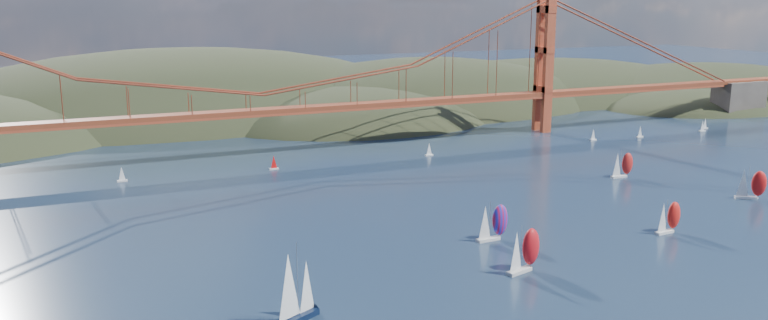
{
  "coord_description": "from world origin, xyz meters",
  "views": [
    {
      "loc": [
        -67.14,
        -77.68,
        55.91
      ],
      "look_at": [
        7.32,
        90.0,
        15.6
      ],
      "focal_mm": 35.0,
      "sensor_mm": 36.0,
      "label": 1
    }
  ],
  "objects_px": {
    "racer_2": "(751,184)",
    "sloop_navy": "(294,288)",
    "racer_rwb": "(492,222)",
    "racer_0": "(523,250)",
    "racer_3": "(622,164)",
    "racer_1": "(668,217)"
  },
  "relations": [
    {
      "from": "racer_2",
      "to": "sloop_navy",
      "type": "bearing_deg",
      "value": -137.26
    },
    {
      "from": "sloop_navy",
      "to": "racer_rwb",
      "type": "distance_m",
      "value": 60.7
    },
    {
      "from": "racer_0",
      "to": "racer_2",
      "type": "bearing_deg",
      "value": -1.98
    },
    {
      "from": "racer_3",
      "to": "racer_0",
      "type": "bearing_deg",
      "value": -141.24
    },
    {
      "from": "racer_0",
      "to": "racer_3",
      "type": "bearing_deg",
      "value": 21.34
    },
    {
      "from": "sloop_navy",
      "to": "racer_3",
      "type": "distance_m",
      "value": 140.16
    },
    {
      "from": "sloop_navy",
      "to": "racer_2",
      "type": "height_order",
      "value": "sloop_navy"
    },
    {
      "from": "racer_2",
      "to": "racer_rwb",
      "type": "distance_m",
      "value": 85.91
    },
    {
      "from": "racer_0",
      "to": "racer_3",
      "type": "relative_size",
      "value": 1.15
    },
    {
      "from": "racer_1",
      "to": "racer_2",
      "type": "relative_size",
      "value": 0.92
    },
    {
      "from": "racer_0",
      "to": "racer_rwb",
      "type": "relative_size",
      "value": 1.06
    },
    {
      "from": "racer_1",
      "to": "sloop_navy",
      "type": "bearing_deg",
      "value": -178.56
    },
    {
      "from": "racer_3",
      "to": "racer_2",
      "type": "bearing_deg",
      "value": -64.45
    },
    {
      "from": "racer_1",
      "to": "racer_2",
      "type": "distance_m",
      "value": 46.48
    },
    {
      "from": "racer_0",
      "to": "racer_2",
      "type": "distance_m",
      "value": 93.63
    },
    {
      "from": "racer_1",
      "to": "racer_2",
      "type": "xyz_separation_m",
      "value": [
        44.24,
        14.23,
        0.36
      ]
    },
    {
      "from": "sloop_navy",
      "to": "racer_rwb",
      "type": "relative_size",
      "value": 1.51
    },
    {
      "from": "racer_0",
      "to": "racer_rwb",
      "type": "bearing_deg",
      "value": 60.21
    },
    {
      "from": "racer_0",
      "to": "racer_3",
      "type": "xyz_separation_m",
      "value": [
        75.71,
        56.84,
        -0.63
      ]
    },
    {
      "from": "sloop_navy",
      "to": "racer_1",
      "type": "height_order",
      "value": "sloop_navy"
    },
    {
      "from": "racer_3",
      "to": "racer_rwb",
      "type": "bearing_deg",
      "value": -150.7
    },
    {
      "from": "racer_3",
      "to": "racer_rwb",
      "type": "xyz_separation_m",
      "value": [
        -70.59,
        -36.66,
        0.34
      ]
    }
  ]
}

